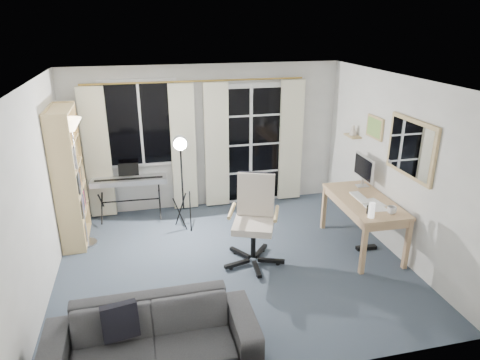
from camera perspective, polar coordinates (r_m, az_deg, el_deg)
The scene contains 17 objects.
floor at distance 5.85m, azimuth -1.04°, elevation -11.05°, with size 4.50×4.00×0.02m, color #323A49.
window at distance 7.01m, azimuth -13.12°, elevation 7.29°, with size 1.20×0.08×1.40m.
french_door at distance 7.35m, azimuth 1.37°, elevation 4.62°, with size 1.32×0.09×2.11m.
curtains at distance 7.08m, azimuth -5.43°, elevation 4.48°, with size 3.60×0.07×2.13m.
bookshelf at distance 6.47m, azimuth -22.11°, elevation -0.10°, with size 0.33×0.92×1.97m.
torchiere_lamp at distance 6.11m, azimuth -21.32°, elevation 4.36°, with size 0.37×0.37×1.85m.
keyboard_piano at distance 6.99m, azimuth -14.56°, elevation -0.20°, with size 1.19×0.60×0.85m.
studio_light at distance 6.26m, azimuth -7.92°, elevation 3.45°, with size 0.29×0.31×1.53m.
office_chair at distance 5.64m, azimuth 1.98°, elevation -4.19°, with size 0.82×0.83×1.18m.
desk at distance 6.18m, azimuth 16.22°, elevation -3.24°, with size 0.72×1.39×0.74m.
monitor at distance 6.50m, azimuth 16.18°, elevation 1.48°, with size 0.18×0.53×0.46m.
desk_clutter at distance 6.00m, azimuth 16.62°, elevation -4.75°, with size 0.44×0.83×0.93m.
mug at distance 5.78m, azimuth 19.59°, elevation -3.70°, with size 0.12×0.10×0.12m, color silver.
wall_mirror at distance 5.76m, azimuth 21.84°, elevation 3.94°, with size 0.04×0.94×0.74m.
framed_print at distance 6.48m, azimuth 17.54°, elevation 6.70°, with size 0.03×0.42×0.32m.
wall_shelf at distance 6.92m, azimuth 14.82°, elevation 6.18°, with size 0.16×0.30×0.18m.
sofa at distance 4.27m, azimuth -11.71°, elevation -18.86°, with size 1.96×0.58×0.77m.
Camera 1 is at (-1.03, -4.85, 3.08)m, focal length 32.00 mm.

